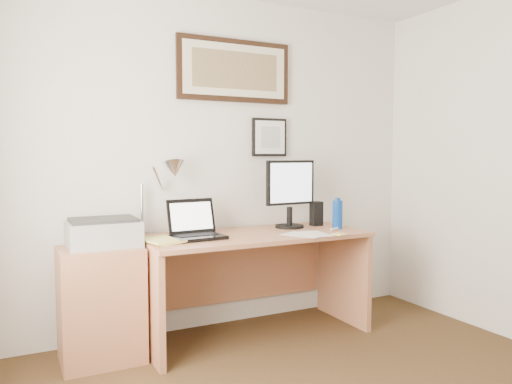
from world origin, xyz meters
TOP-DOWN VIEW (x-y plane):
  - wall_back at (0.00, 2.00)m, footprint 3.50×0.02m
  - side_cabinet at (-0.92, 1.68)m, footprint 0.50×0.40m
  - water_bottle at (0.81, 1.55)m, footprint 0.08×0.08m
  - bottle_cap at (0.81, 1.55)m, footprint 0.04×0.04m
  - speaker at (0.76, 1.77)m, footprint 0.09×0.07m
  - paper_sheet_a at (0.42, 1.42)m, footprint 0.30×0.33m
  - paper_sheet_b at (0.50, 1.41)m, footprint 0.23×0.29m
  - sticky_pad at (0.64, 1.29)m, footprint 0.10×0.10m
  - marker_pen at (0.78, 1.52)m, footprint 0.14×0.06m
  - book at (-0.65, 1.55)m, footprint 0.27×0.32m
  - desk at (0.15, 1.72)m, footprint 1.60×0.70m
  - laptop at (-0.30, 1.64)m, footprint 0.35×0.31m
  - lcd_monitor at (0.52, 1.76)m, footprint 0.42×0.22m
  - printer at (-0.89, 1.72)m, footprint 0.44×0.34m
  - desk_lamp at (-0.41, 1.81)m, footprint 0.29×0.27m
  - picture_large at (0.15, 1.97)m, footprint 0.92×0.04m
  - picture_small at (0.45, 1.97)m, footprint 0.30×0.03m

SIDE VIEW (x-z plane):
  - side_cabinet at x=-0.92m, z-range 0.00..0.73m
  - desk at x=0.15m, z-range 0.14..0.89m
  - paper_sheet_a at x=0.42m, z-range 0.75..0.75m
  - paper_sheet_b at x=0.50m, z-range 0.75..0.75m
  - sticky_pad at x=0.64m, z-range 0.75..0.76m
  - marker_pen at x=0.78m, z-range 0.75..0.77m
  - book at x=-0.65m, z-range 0.75..0.77m
  - laptop at x=-0.30m, z-range 0.68..0.94m
  - printer at x=-0.89m, z-range 0.73..0.91m
  - speaker at x=0.76m, z-range 0.75..0.94m
  - water_bottle at x=0.81m, z-range 0.75..0.97m
  - bottle_cap at x=0.81m, z-range 0.97..0.99m
  - lcd_monitor at x=0.52m, z-range 0.78..1.30m
  - desk_lamp at x=-0.41m, z-range 0.92..1.45m
  - wall_back at x=0.00m, z-range 0.00..2.50m
  - picture_small at x=0.45m, z-range 1.30..1.60m
  - picture_large at x=0.15m, z-range 1.72..2.19m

